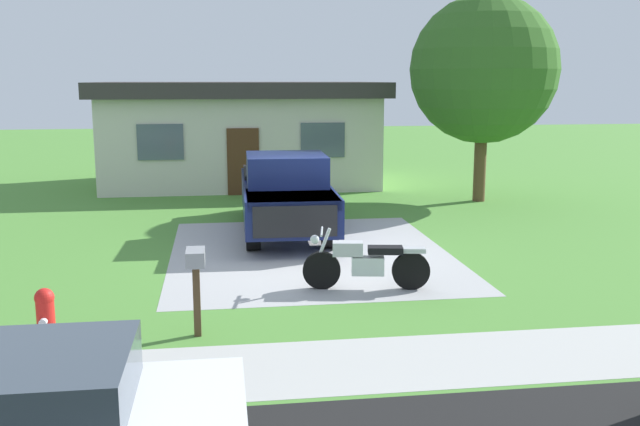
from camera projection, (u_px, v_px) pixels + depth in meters
The scene contains 9 objects.
ground_plane at pixel (310, 253), 15.03m from camera, with size 80.00×80.00×0.00m, color #4C8735.
driveway_pad at pixel (310, 253), 15.02m from camera, with size 5.78×7.01×0.01m, color #A5A5A5.
sidewalk_strip at pixel (369, 363), 9.19m from camera, with size 36.00×1.80×0.01m, color #ADADA8.
motorcycle at pixel (365, 263), 12.37m from camera, with size 2.20×0.74×1.09m.
pickup_truck at pixel (285, 192), 17.02m from camera, with size 2.13×5.67×1.90m.
fire_hydrant at pixel (46, 320), 9.56m from camera, with size 0.32×0.40×0.87m.
mailbox at pixel (196, 269), 10.01m from camera, with size 0.26×0.48×1.26m.
shade_tree at pixel (484, 70), 20.74m from camera, with size 4.29×4.29×6.02m.
neighbor_house at pixel (240, 132), 24.69m from camera, with size 9.60×5.60×3.50m.
Camera 1 is at (-1.86, -14.49, 3.60)m, focal length 40.11 mm.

